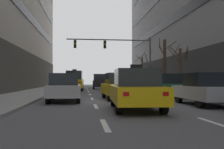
# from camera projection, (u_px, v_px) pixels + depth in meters

# --- Properties ---
(ground_plane) EXTENTS (120.00, 120.00, 0.00)m
(ground_plane) POSITION_uv_depth(u_px,v_px,m) (120.00, 101.00, 15.18)
(ground_plane) COLOR #515156
(sidewalk_left) EXTENTS (3.77, 80.00, 0.14)m
(sidewalk_left) POSITION_uv_depth(u_px,v_px,m) (3.00, 101.00, 14.42)
(sidewalk_left) COLOR gray
(sidewalk_left) RESTS_ON ground
(lane_stripe_l1_s2) EXTENTS (0.16, 2.00, 0.01)m
(lane_stripe_l1_s2) POSITION_uv_depth(u_px,v_px,m) (105.00, 125.00, 7.05)
(lane_stripe_l1_s2) COLOR silver
(lane_stripe_l1_s2) RESTS_ON ground
(lane_stripe_l1_s3) EXTENTS (0.16, 2.00, 0.01)m
(lane_stripe_l1_s3) POSITION_uv_depth(u_px,v_px,m) (96.00, 106.00, 12.02)
(lane_stripe_l1_s3) COLOR silver
(lane_stripe_l1_s3) RESTS_ON ground
(lane_stripe_l1_s4) EXTENTS (0.16, 2.00, 0.01)m
(lane_stripe_l1_s4) POSITION_uv_depth(u_px,v_px,m) (92.00, 99.00, 16.99)
(lane_stripe_l1_s4) COLOR silver
(lane_stripe_l1_s4) RESTS_ON ground
(lane_stripe_l1_s5) EXTENTS (0.16, 2.00, 0.01)m
(lane_stripe_l1_s5) POSITION_uv_depth(u_px,v_px,m) (90.00, 94.00, 21.95)
(lane_stripe_l1_s5) COLOR silver
(lane_stripe_l1_s5) RESTS_ON ground
(lane_stripe_l1_s6) EXTENTS (0.16, 2.00, 0.01)m
(lane_stripe_l1_s6) POSITION_uv_depth(u_px,v_px,m) (88.00, 92.00, 26.92)
(lane_stripe_l1_s6) COLOR silver
(lane_stripe_l1_s6) RESTS_ON ground
(lane_stripe_l1_s7) EXTENTS (0.16, 2.00, 0.01)m
(lane_stripe_l1_s7) POSITION_uv_depth(u_px,v_px,m) (88.00, 90.00, 31.88)
(lane_stripe_l1_s7) COLOR silver
(lane_stripe_l1_s7) RESTS_ON ground
(lane_stripe_l1_s8) EXTENTS (0.16, 2.00, 0.01)m
(lane_stripe_l1_s8) POSITION_uv_depth(u_px,v_px,m) (87.00, 88.00, 36.85)
(lane_stripe_l1_s8) COLOR silver
(lane_stripe_l1_s8) RESTS_ON ground
(lane_stripe_l1_s9) EXTENTS (0.16, 2.00, 0.01)m
(lane_stripe_l1_s9) POSITION_uv_depth(u_px,v_px,m) (86.00, 87.00, 41.82)
(lane_stripe_l1_s9) COLOR silver
(lane_stripe_l1_s9) RESTS_ON ground
(lane_stripe_l1_s10) EXTENTS (0.16, 2.00, 0.01)m
(lane_stripe_l1_s10) POSITION_uv_depth(u_px,v_px,m) (86.00, 87.00, 46.78)
(lane_stripe_l1_s10) COLOR silver
(lane_stripe_l1_s10) RESTS_ON ground
(lane_stripe_l2_s2) EXTENTS (0.16, 2.00, 0.01)m
(lane_stripe_l2_s2) POSITION_uv_depth(u_px,v_px,m) (214.00, 123.00, 7.42)
(lane_stripe_l2_s2) COLOR silver
(lane_stripe_l2_s2) RESTS_ON ground
(lane_stripe_l2_s3) EXTENTS (0.16, 2.00, 0.01)m
(lane_stripe_l2_s3) POSITION_uv_depth(u_px,v_px,m) (161.00, 106.00, 12.39)
(lane_stripe_l2_s3) COLOR silver
(lane_stripe_l2_s3) RESTS_ON ground
(lane_stripe_l2_s4) EXTENTS (0.16, 2.00, 0.01)m
(lane_stripe_l2_s4) POSITION_uv_depth(u_px,v_px,m) (139.00, 98.00, 17.35)
(lane_stripe_l2_s4) COLOR silver
(lane_stripe_l2_s4) RESTS_ON ground
(lane_stripe_l2_s5) EXTENTS (0.16, 2.00, 0.01)m
(lane_stripe_l2_s5) POSITION_uv_depth(u_px,v_px,m) (126.00, 94.00, 22.32)
(lane_stripe_l2_s5) COLOR silver
(lane_stripe_l2_s5) RESTS_ON ground
(lane_stripe_l2_s6) EXTENTS (0.16, 2.00, 0.01)m
(lane_stripe_l2_s6) POSITION_uv_depth(u_px,v_px,m) (118.00, 92.00, 27.28)
(lane_stripe_l2_s6) COLOR silver
(lane_stripe_l2_s6) RESTS_ON ground
(lane_stripe_l2_s7) EXTENTS (0.16, 2.00, 0.01)m
(lane_stripe_l2_s7) POSITION_uv_depth(u_px,v_px,m) (113.00, 90.00, 32.25)
(lane_stripe_l2_s7) COLOR silver
(lane_stripe_l2_s7) RESTS_ON ground
(lane_stripe_l2_s8) EXTENTS (0.16, 2.00, 0.01)m
(lane_stripe_l2_s8) POSITION_uv_depth(u_px,v_px,m) (109.00, 88.00, 37.22)
(lane_stripe_l2_s8) COLOR silver
(lane_stripe_l2_s8) RESTS_ON ground
(lane_stripe_l2_s9) EXTENTS (0.16, 2.00, 0.01)m
(lane_stripe_l2_s9) POSITION_uv_depth(u_px,v_px,m) (106.00, 87.00, 42.18)
(lane_stripe_l2_s9) COLOR silver
(lane_stripe_l2_s9) RESTS_ON ground
(lane_stripe_l2_s10) EXTENTS (0.16, 2.00, 0.01)m
(lane_stripe_l2_s10) POSITION_uv_depth(u_px,v_px,m) (103.00, 87.00, 47.15)
(lane_stripe_l2_s10) COLOR silver
(lane_stripe_l2_s10) RESTS_ON ground
(taxi_driving_0) EXTENTS (2.11, 4.73, 2.45)m
(taxi_driving_0) POSITION_uv_depth(u_px,v_px,m) (75.00, 81.00, 28.86)
(taxi_driving_0) COLOR black
(taxi_driving_0) RESTS_ON ground
(car_driving_1) EXTENTS (1.89, 4.26, 2.04)m
(car_driving_1) POSITION_uv_depth(u_px,v_px,m) (99.00, 82.00, 34.92)
(car_driving_1) COLOR black
(car_driving_1) RESTS_ON ground
(taxi_driving_2) EXTENTS (1.93, 4.30, 2.22)m
(taxi_driving_2) POSITION_uv_depth(u_px,v_px,m) (77.00, 81.00, 41.73)
(taxi_driving_2) COLOR black
(taxi_driving_2) RESTS_ON ground
(taxi_driving_3) EXTENTS (2.04, 4.56, 1.87)m
(taxi_driving_3) POSITION_uv_depth(u_px,v_px,m) (119.00, 86.00, 16.37)
(taxi_driving_3) COLOR black
(taxi_driving_3) RESTS_ON ground
(car_driving_4) EXTENTS (1.92, 4.36, 1.62)m
(car_driving_4) POSITION_uv_depth(u_px,v_px,m) (64.00, 88.00, 14.75)
(car_driving_4) COLOR black
(car_driving_4) RESTS_ON ground
(taxi_driving_5) EXTENTS (2.11, 4.61, 1.88)m
(taxi_driving_5) POSITION_uv_depth(u_px,v_px,m) (136.00, 90.00, 10.62)
(taxi_driving_5) COLOR black
(taxi_driving_5) RESTS_ON ground
(taxi_driving_6) EXTENTS (2.11, 4.65, 1.90)m
(taxi_driving_6) POSITION_uv_depth(u_px,v_px,m) (75.00, 83.00, 34.82)
(taxi_driving_6) COLOR black
(taxi_driving_6) RESTS_ON ground
(car_parked_1) EXTENTS (1.83, 4.28, 1.60)m
(car_parked_1) POSITION_uv_depth(u_px,v_px,m) (204.00, 89.00, 12.59)
(car_parked_1) COLOR black
(car_parked_1) RESTS_ON ground
(car_parked_2) EXTENTS (1.96, 4.52, 1.68)m
(car_parked_2) POSITION_uv_depth(u_px,v_px,m) (166.00, 86.00, 18.25)
(car_parked_2) COLOR black
(car_parked_2) RESTS_ON ground
(car_parked_3) EXTENTS (1.97, 4.56, 2.20)m
(car_parked_3) POSITION_uv_depth(u_px,v_px,m) (146.00, 82.00, 24.08)
(car_parked_3) COLOR black
(car_parked_3) RESTS_ON ground
(traffic_signal_0) EXTENTS (9.22, 0.35, 5.78)m
(traffic_signal_0) POSITION_uv_depth(u_px,v_px,m) (120.00, 51.00, 27.76)
(traffic_signal_0) COLOR #4C4C51
(traffic_signal_0) RESTS_ON sidewalk_right
(street_tree_0) EXTENTS (1.82, 1.89, 4.38)m
(street_tree_0) POSITION_uv_depth(u_px,v_px,m) (180.00, 68.00, 22.34)
(street_tree_0) COLOR #4C3823
(street_tree_0) RESTS_ON sidewalk_right
(street_tree_1) EXTENTS (1.94, 1.83, 5.62)m
(street_tree_1) POSITION_uv_depth(u_px,v_px,m) (165.00, 64.00, 26.61)
(street_tree_1) COLOR #4C3823
(street_tree_1) RESTS_ON sidewalk_right
(street_tree_2) EXTENTS (2.04, 2.02, 4.98)m
(street_tree_2) POSITION_uv_depth(u_px,v_px,m) (142.00, 70.00, 36.72)
(street_tree_2) COLOR #4C3823
(street_tree_2) RESTS_ON sidewalk_right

